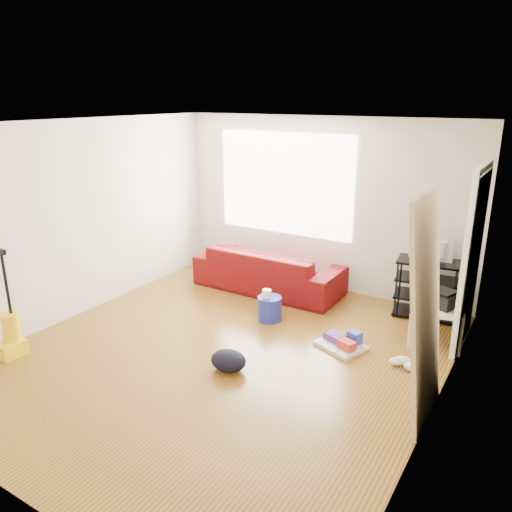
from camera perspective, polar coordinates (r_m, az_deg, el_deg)
The scene contains 13 objects.
room at distance 5.31m, azimuth -2.49°, elevation 1.33°, with size 4.51×5.01×2.51m.
sofa at distance 7.47m, azimuth 1.42°, elevation -3.82°, with size 2.19×0.85×0.64m, color #490609.
tv_stand at distance 6.83m, azimuth 18.82°, elevation -3.47°, with size 0.81×0.54×0.76m.
tv at distance 6.66m, azimuth 19.27°, elevation 0.76°, with size 0.54×0.07×0.31m, color black.
side_table at distance 6.16m, azimuth 20.05°, elevation -5.90°, with size 0.67×0.67×0.47m.
printer at distance 6.10m, azimuth 20.22°, elevation -4.45°, with size 0.44×0.39×0.19m.
bucket at distance 6.51m, azimuth 1.54°, elevation -7.24°, with size 0.31×0.31×0.31m, color #1D2AAD.
toilet_paper at distance 6.42m, azimuth 1.22°, elevation -5.60°, with size 0.11×0.11×0.10m, color white.
cleaning_tray at distance 5.90m, azimuth 9.88°, elevation -9.72°, with size 0.62×0.56×0.18m.
backpack at distance 5.42m, azimuth -3.15°, elevation -12.83°, with size 0.39×0.31×0.22m, color black.
sneakers at distance 5.64m, azimuth 16.92°, elevation -11.75°, with size 0.44×0.25×0.10m.
vacuum at distance 6.22m, azimuth -26.27°, elevation -8.18°, with size 0.26×0.30×1.22m.
door_panel at distance 4.97m, azimuth 17.63°, elevation -16.85°, with size 0.04×0.81×2.03m, color tan.
Camera 1 is at (2.94, -4.05, 2.77)m, focal length 35.00 mm.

